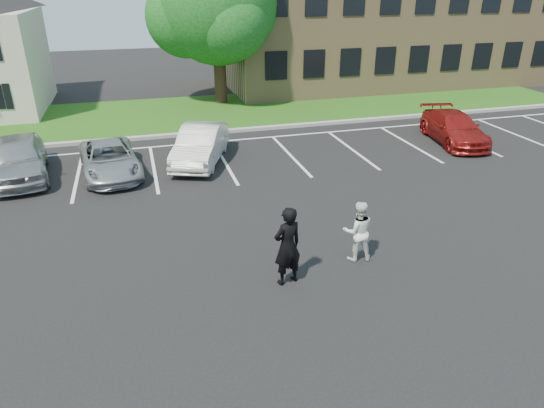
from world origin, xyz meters
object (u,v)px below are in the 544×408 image
object	(u,v)px
office_building	(383,19)
man_white_shirt	(358,231)
tree	(218,6)
car_silver_minivan	(110,159)
man_black_suit	(287,246)
car_white_sedan	(200,145)
car_red_compact	(454,128)
car_silver_west	(19,158)

from	to	relation	value
office_building	man_white_shirt	distance (m)	25.58
tree	man_white_shirt	world-z (taller)	tree
tree	car_silver_minivan	size ratio (longest dim) A/B	2.04
man_black_suit	office_building	bearing A→B (deg)	-137.45
tree	car_white_sedan	bearing A→B (deg)	-105.35
car_red_compact	man_white_shirt	bearing A→B (deg)	-126.51
office_building	car_white_sedan	bearing A→B (deg)	-137.31
car_silver_west	office_building	bearing A→B (deg)	24.35
office_building	man_black_suit	world-z (taller)	office_building
office_building	car_white_sedan	world-z (taller)	office_building
car_silver_west	car_silver_minivan	size ratio (longest dim) A/B	1.04
man_black_suit	man_white_shirt	distance (m)	2.15
man_white_shirt	car_silver_west	size ratio (longest dim) A/B	0.37
man_black_suit	car_silver_minivan	xyz separation A→B (m)	(-4.22, 8.65, -0.41)
tree	car_silver_minivan	distance (m)	12.94
office_building	man_white_shirt	size ratio (longest dim) A/B	13.63
car_red_compact	man_black_suit	bearing A→B (deg)	-130.89
office_building	man_black_suit	bearing A→B (deg)	-121.77
man_white_shirt	car_white_sedan	world-z (taller)	man_white_shirt
car_white_sedan	car_red_compact	bearing A→B (deg)	18.49
car_silver_west	car_white_sedan	distance (m)	6.62
tree	car_silver_west	bearing A→B (deg)	-133.63
man_black_suit	car_red_compact	xyz separation A→B (m)	(10.55, 8.60, -0.35)
office_building	tree	world-z (taller)	tree
man_black_suit	tree	bearing A→B (deg)	-111.57
tree	car_white_sedan	world-z (taller)	tree
tree	man_white_shirt	xyz separation A→B (m)	(0.11, -18.44, -4.53)
car_white_sedan	car_red_compact	world-z (taller)	car_white_sedan
office_building	car_silver_minivan	xyz separation A→B (m)	(-18.37, -14.20, -3.56)
tree	man_black_suit	distance (m)	19.57
car_silver_west	car_red_compact	size ratio (longest dim) A/B	1.00
car_silver_minivan	man_white_shirt	bearing A→B (deg)	-59.40
car_silver_west	car_silver_minivan	distance (m)	3.20
car_silver_west	car_white_sedan	bearing A→B (deg)	-8.81
car_white_sedan	office_building	bearing A→B (deg)	63.75
car_silver_minivan	car_white_sedan	distance (m)	3.50
tree	man_white_shirt	bearing A→B (deg)	-89.65
office_building	car_silver_west	size ratio (longest dim) A/B	4.98
car_white_sedan	car_red_compact	distance (m)	11.31
car_silver_west	car_red_compact	world-z (taller)	car_silver_west
man_black_suit	car_red_compact	distance (m)	13.61
office_building	car_silver_west	world-z (taller)	office_building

